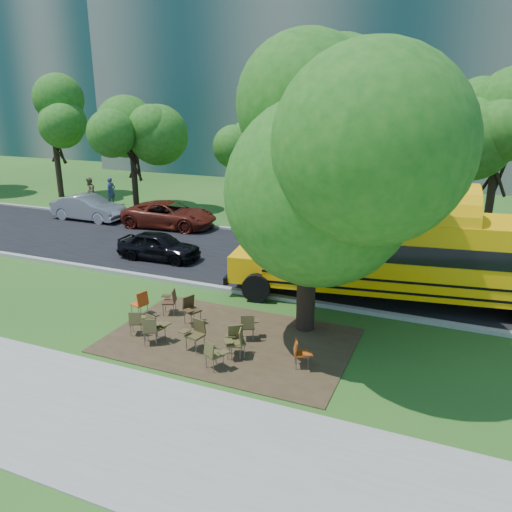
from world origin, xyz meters
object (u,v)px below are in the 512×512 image
at_px(chair_4, 213,353).
at_px(chair_11, 248,324).
at_px(chair_7, 300,351).
at_px(bg_car_silver, 88,208).
at_px(bg_car_red, 170,215).
at_px(chair_1, 155,325).
at_px(chair_6, 237,340).
at_px(chair_10, 191,308).
at_px(black_car, 159,246).
at_px(chair_2, 151,328).
at_px(chair_5, 235,338).
at_px(school_bus, 428,255).
at_px(chair_8, 141,301).
at_px(pedestrian_a, 111,191).
at_px(pedestrian_b, 90,192).
at_px(chair_3, 195,332).
at_px(chair_9, 171,299).
at_px(main_tree, 311,154).
at_px(chair_0, 137,320).

distance_m(chair_4, chair_11, 1.86).
height_order(chair_7, bg_car_silver, bg_car_silver).
height_order(chair_11, bg_car_red, bg_car_red).
relative_size(chair_1, chair_7, 1.12).
bearing_deg(chair_1, chair_6, 18.00).
bearing_deg(chair_10, chair_6, 81.72).
height_order(chair_7, black_car, black_car).
relative_size(chair_2, chair_5, 0.94).
relative_size(chair_1, chair_2, 1.07).
height_order(school_bus, chair_11, school_bus).
bearing_deg(chair_4, chair_8, 176.93).
bearing_deg(chair_8, pedestrian_a, 56.97).
bearing_deg(chair_2, school_bus, 9.23).
distance_m(school_bus, chair_1, 9.23).
relative_size(black_car, pedestrian_b, 1.95).
bearing_deg(chair_3, chair_8, -12.60).
relative_size(chair_4, chair_9, 0.94).
bearing_deg(chair_7, black_car, -149.77).
distance_m(chair_1, black_car, 7.95).
relative_size(chair_3, bg_car_silver, 0.20).
distance_m(main_tree, chair_6, 5.48).
distance_m(chair_6, bg_car_red, 15.02).
bearing_deg(chair_11, chair_3, -161.91).
bearing_deg(chair_5, chair_2, -28.24).
relative_size(chair_1, chair_6, 1.05).
relative_size(chair_6, chair_8, 0.94).
bearing_deg(bg_car_red, chair_5, -145.15).
relative_size(chair_2, chair_9, 0.97).
height_order(chair_4, pedestrian_b, pedestrian_b).
relative_size(main_tree, chair_4, 10.92).
height_order(chair_2, chair_11, chair_11).
relative_size(chair_5, bg_car_silver, 0.20).
bearing_deg(black_car, chair_4, -140.56).
bearing_deg(chair_1, chair_2, -90.53).
distance_m(chair_1, chair_6, 2.53).
bearing_deg(chair_0, chair_11, -8.24).
bearing_deg(bg_car_silver, main_tree, -118.98).
distance_m(chair_0, chair_4, 3.15).
bearing_deg(chair_5, chair_10, -66.88).
relative_size(chair_0, chair_3, 0.86).
bearing_deg(chair_8, chair_6, -90.84).
bearing_deg(chair_2, pedestrian_a, 98.41).
distance_m(chair_4, chair_7, 2.25).
bearing_deg(chair_8, chair_3, -98.47).
bearing_deg(chair_10, pedestrian_b, -107.65).
distance_m(chair_3, pedestrian_b, 21.70).
relative_size(chair_5, chair_10, 0.98).
height_order(chair_1, pedestrian_a, pedestrian_a).
relative_size(bg_car_silver, pedestrian_b, 2.37).
relative_size(main_tree, chair_10, 9.75).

